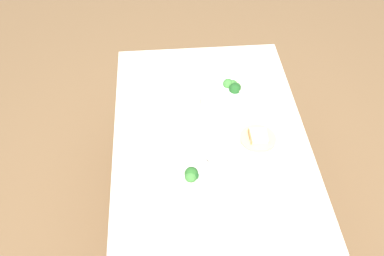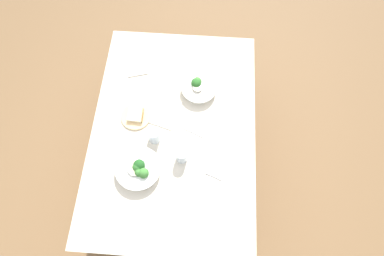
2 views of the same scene
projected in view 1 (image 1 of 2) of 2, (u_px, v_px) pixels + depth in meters
ground_plane at (206, 209)px, 2.74m from camera, size 6.00×6.00×0.00m
dining_table at (209, 145)px, 2.28m from camera, size 1.45×0.99×0.74m
broccoli_bowl_far at (235, 90)px, 2.37m from camera, size 0.26×0.26×0.09m
broccoli_bowl_near at (188, 174)px, 1.98m from camera, size 0.22×0.22×0.08m
bread_side_plate at (258, 137)px, 2.16m from camera, size 0.18×0.18×0.04m
water_glass_center at (229, 114)px, 2.22m from camera, size 0.07×0.07×0.10m
water_glass_side at (194, 102)px, 2.29m from camera, size 0.07×0.07×0.10m
fork_by_far_bowl at (207, 211)px, 1.88m from camera, size 0.10×0.03×0.00m
fork_by_near_bowl at (158, 98)px, 2.37m from camera, size 0.04×0.10×0.00m
table_knife_left at (186, 131)px, 2.20m from camera, size 0.08×0.17×0.00m
table_knife_right at (207, 118)px, 2.27m from camera, size 0.19×0.12×0.00m
napkin_folded_upper at (284, 200)px, 1.92m from camera, size 0.19×0.17×0.01m
napkin_folded_lower at (224, 147)px, 2.13m from camera, size 0.24×0.21×0.01m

